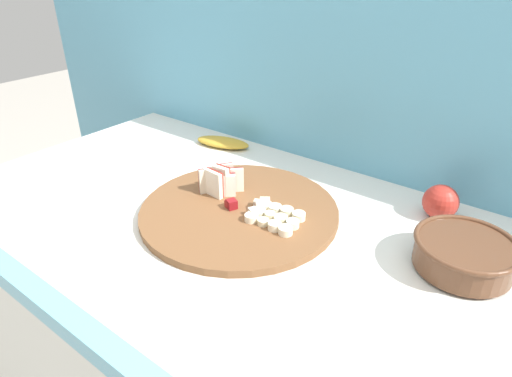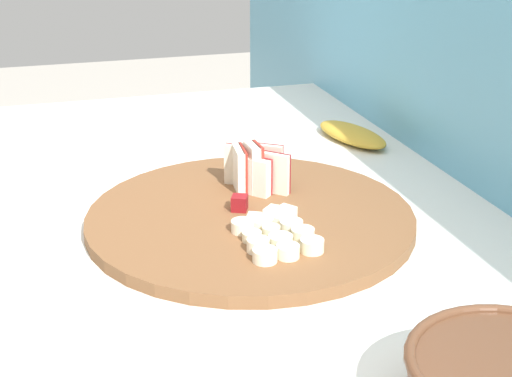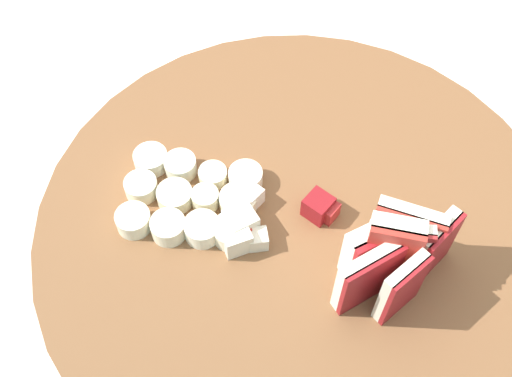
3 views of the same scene
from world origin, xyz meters
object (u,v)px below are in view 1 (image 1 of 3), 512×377
at_px(cutting_board, 239,211).
at_px(apple_dice_pile, 253,205).
at_px(apple_wedge_fan, 221,181).
at_px(banana_slice_rows, 275,217).
at_px(whole_apple, 441,202).
at_px(banana_peel, 223,142).
at_px(ceramic_bowl, 464,253).

bearing_deg(cutting_board, apple_dice_pile, 23.57).
distance_m(apple_wedge_fan, banana_slice_rows, 0.16).
distance_m(banana_slice_rows, whole_apple, 0.35).
bearing_deg(whole_apple, apple_wedge_fan, -152.15).
bearing_deg(whole_apple, apple_dice_pile, -143.35).
bearing_deg(banana_slice_rows, cutting_board, -175.78).
relative_size(cutting_board, banana_slice_rows, 3.74).
relative_size(apple_wedge_fan, apple_dice_pile, 0.87).
bearing_deg(banana_peel, banana_slice_rows, -34.97).
xyz_separation_m(ceramic_bowl, banana_peel, (-0.70, 0.16, -0.02)).
xyz_separation_m(apple_dice_pile, ceramic_bowl, (0.40, 0.08, 0.01)).
distance_m(apple_dice_pile, ceramic_bowl, 0.41).
xyz_separation_m(apple_wedge_fan, banana_slice_rows, (0.16, -0.02, -0.02)).
bearing_deg(cutting_board, apple_wedge_fan, 159.80).
distance_m(cutting_board, banana_peel, 0.38).
bearing_deg(banana_slice_rows, apple_dice_pile, 174.87).
bearing_deg(banana_peel, apple_dice_pile, -39.50).
relative_size(ceramic_bowl, whole_apple, 2.41).
bearing_deg(apple_dice_pile, whole_apple, 36.65).
relative_size(banana_slice_rows, ceramic_bowl, 0.64).
xyz_separation_m(banana_slice_rows, whole_apple, (0.25, 0.24, 0.01)).
bearing_deg(ceramic_bowl, whole_apple, 119.71).
distance_m(ceramic_bowl, banana_peel, 0.72).
relative_size(apple_dice_pile, banana_slice_rows, 0.81).
bearing_deg(banana_peel, ceramic_bowl, -13.28).
height_order(banana_peel, whole_apple, whole_apple).
relative_size(apple_dice_pile, whole_apple, 1.25).
height_order(apple_wedge_fan, ceramic_bowl, apple_wedge_fan).
xyz_separation_m(cutting_board, apple_wedge_fan, (-0.07, 0.03, 0.04)).
relative_size(banana_peel, whole_apple, 2.22).
xyz_separation_m(banana_slice_rows, ceramic_bowl, (0.34, 0.09, 0.01)).
height_order(cutting_board, apple_dice_pile, apple_dice_pile).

